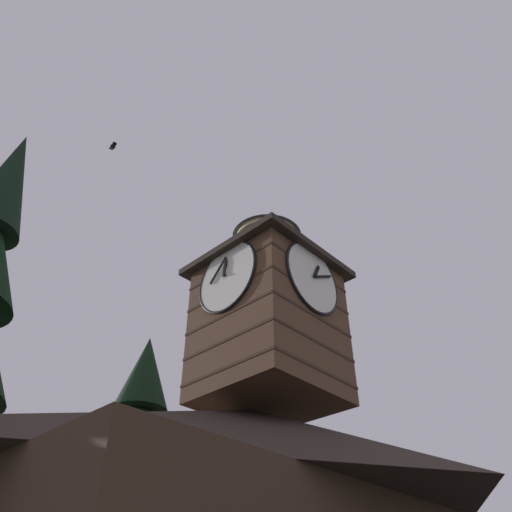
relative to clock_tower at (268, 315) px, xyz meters
The scene contains 3 objects.
clock_tower is the anchor object (origin of this frame).
moon 36.24m from the clock_tower, 110.06° to the right, with size 2.25×2.25×2.25m.
flying_bird_high 9.52m from the clock_tower, 28.73° to the right, with size 0.25×0.48×0.13m.
Camera 1 is at (10.05, 9.05, 2.23)m, focal length 35.62 mm.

